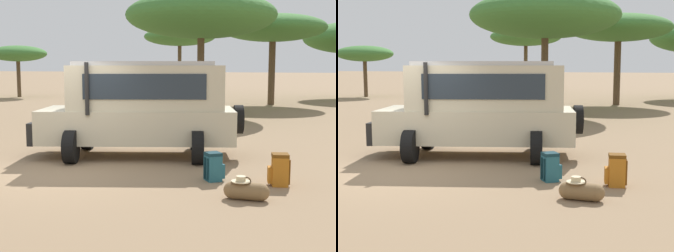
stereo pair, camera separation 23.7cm
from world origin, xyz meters
TOP-DOWN VIEW (x-y plane):
  - ground_plane at (0.00, 0.00)m, footprint 320.00×320.00m
  - safari_vehicle at (0.84, 2.43)m, footprint 5.45×3.64m
  - backpack_beside_front_wheel at (4.57, 0.57)m, footprint 0.46×0.38m
  - backpack_cluster_center at (3.26, 0.51)m, footprint 0.45×0.44m
  - duffel_bag_low_black_case at (4.15, -0.63)m, footprint 0.81×0.34m
  - acacia_tree_far_left at (-17.08, 20.60)m, footprint 4.42×3.94m
  - acacia_tree_left_mid at (-7.38, 29.57)m, footprint 6.07×6.09m
  - acacia_tree_centre_back at (-0.70, 13.10)m, footprint 7.07×7.52m
  - acacia_tree_right_mid at (1.70, 20.06)m, footprint 6.24×6.22m

SIDE VIEW (x-z plane):
  - ground_plane at x=0.00m, z-range 0.00..0.00m
  - duffel_bag_low_black_case at x=4.15m, z-range -0.04..0.37m
  - backpack_cluster_center at x=3.26m, z-range -0.01..0.58m
  - backpack_beside_front_wheel at x=4.57m, z-range -0.01..0.63m
  - safari_vehicle at x=0.84m, z-range 0.07..2.51m
  - acacia_tree_far_left at x=-17.08m, z-range 1.31..5.14m
  - acacia_tree_right_mid at x=1.70m, z-range 1.85..7.22m
  - acacia_tree_centre_back at x=-0.70m, z-range 1.80..7.53m
  - acacia_tree_left_mid at x=-7.38m, z-range 1.99..7.56m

